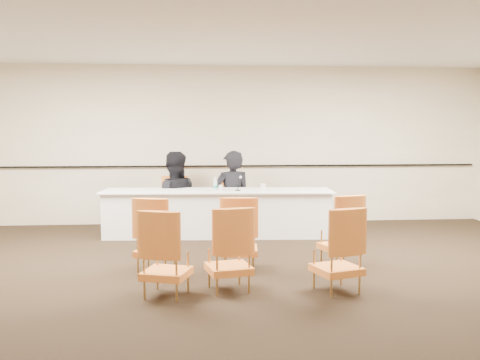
% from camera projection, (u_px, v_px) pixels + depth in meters
% --- Properties ---
extents(floor, '(10.00, 10.00, 0.00)m').
position_uv_depth(floor, '(247.00, 279.00, 6.39)').
color(floor, black).
rests_on(floor, ground).
extents(ceiling, '(10.00, 10.00, 0.00)m').
position_uv_depth(ceiling, '(247.00, 23.00, 6.11)').
color(ceiling, silver).
rests_on(ceiling, ground).
extents(wall_back, '(10.00, 0.04, 3.00)m').
position_uv_depth(wall_back, '(226.00, 145.00, 10.22)').
color(wall_back, beige).
rests_on(wall_back, ground).
extents(wall_rail, '(9.80, 0.04, 0.03)m').
position_uv_depth(wall_rail, '(226.00, 166.00, 10.22)').
color(wall_rail, black).
rests_on(wall_rail, wall_back).
extents(panel_table, '(3.91, 1.13, 0.77)m').
position_uv_depth(panel_table, '(217.00, 213.00, 9.04)').
color(panel_table, silver).
rests_on(panel_table, ground).
extents(panelist_main, '(0.75, 0.56, 1.86)m').
position_uv_depth(panelist_main, '(232.00, 202.00, 9.60)').
color(panelist_main, black).
rests_on(panelist_main, ground).
extents(panelist_main_chair, '(0.53, 0.53, 0.95)m').
position_uv_depth(panelist_main_chair, '(232.00, 203.00, 9.60)').
color(panelist_main_chair, orange).
rests_on(panelist_main_chair, ground).
extents(panelist_second, '(0.93, 0.73, 1.86)m').
position_uv_depth(panelist_second, '(174.00, 203.00, 9.58)').
color(panelist_second, black).
rests_on(panelist_second, ground).
extents(panelist_second_chair, '(0.53, 0.53, 0.95)m').
position_uv_depth(panelist_second_chair, '(174.00, 203.00, 9.58)').
color(panelist_second_chair, orange).
rests_on(panelist_second_chair, ground).
extents(papers, '(0.31, 0.23, 0.00)m').
position_uv_depth(papers, '(243.00, 190.00, 8.94)').
color(papers, white).
rests_on(papers, panel_table).
extents(microphone, '(0.15, 0.20, 0.25)m').
position_uv_depth(microphone, '(238.00, 184.00, 8.87)').
color(microphone, black).
rests_on(microphone, panel_table).
extents(water_bottle, '(0.08, 0.08, 0.23)m').
position_uv_depth(water_bottle, '(215.00, 184.00, 8.92)').
color(water_bottle, teal).
rests_on(water_bottle, panel_table).
extents(drinking_glass, '(0.09, 0.09, 0.10)m').
position_uv_depth(drinking_glass, '(221.00, 188.00, 8.90)').
color(drinking_glass, silver).
rests_on(drinking_glass, panel_table).
extents(coffee_cup, '(0.09, 0.09, 0.13)m').
position_uv_depth(coffee_cup, '(263.00, 187.00, 8.84)').
color(coffee_cup, silver).
rests_on(coffee_cup, panel_table).
extents(aud_chair_front_left, '(0.62, 0.62, 0.95)m').
position_uv_depth(aud_chair_front_left, '(156.00, 234.00, 6.75)').
color(aud_chair_front_left, orange).
rests_on(aud_chair_front_left, ground).
extents(aud_chair_front_mid, '(0.54, 0.54, 0.95)m').
position_uv_depth(aud_chair_front_mid, '(239.00, 233.00, 6.82)').
color(aud_chair_front_mid, orange).
rests_on(aud_chair_front_mid, ground).
extents(aud_chair_front_right, '(0.63, 0.63, 0.95)m').
position_uv_depth(aud_chair_front_right, '(341.00, 230.00, 7.02)').
color(aud_chair_front_right, orange).
rests_on(aud_chair_front_right, ground).
extents(aud_chair_back_left, '(0.63, 0.63, 0.95)m').
position_uv_depth(aud_chair_back_left, '(166.00, 252.00, 5.72)').
color(aud_chair_back_left, orange).
rests_on(aud_chair_back_left, ground).
extents(aud_chair_back_mid, '(0.59, 0.59, 0.95)m').
position_uv_depth(aud_chair_back_mid, '(229.00, 248.00, 5.92)').
color(aud_chair_back_mid, orange).
rests_on(aud_chair_back_mid, ground).
extents(aud_chair_back_right, '(0.63, 0.63, 0.95)m').
position_uv_depth(aud_chair_back_right, '(337.00, 249.00, 5.88)').
color(aud_chair_back_right, orange).
rests_on(aud_chair_back_right, ground).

